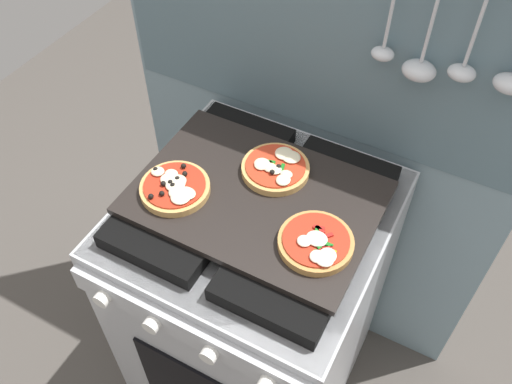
# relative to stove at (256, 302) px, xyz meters

# --- Properties ---
(ground_plane) EXTENTS (4.00, 4.00, 0.00)m
(ground_plane) POSITION_rel_stove_xyz_m (0.00, 0.00, -0.45)
(ground_plane) COLOR #4C4742
(kitchen_backsplash) EXTENTS (1.10, 0.09, 1.55)m
(kitchen_backsplash) POSITION_rel_stove_xyz_m (0.00, 0.34, 0.34)
(kitchen_backsplash) COLOR #7A939E
(kitchen_backsplash) RESTS_ON ground_plane
(stove) EXTENTS (0.60, 0.64, 0.90)m
(stove) POSITION_rel_stove_xyz_m (0.00, 0.00, 0.00)
(stove) COLOR #B7BABF
(stove) RESTS_ON ground_plane
(baking_tray) EXTENTS (0.54, 0.38, 0.02)m
(baking_tray) POSITION_rel_stove_xyz_m (0.00, 0.00, 0.46)
(baking_tray) COLOR black
(baking_tray) RESTS_ON stove
(pizza_left) EXTENTS (0.16, 0.16, 0.03)m
(pizza_left) POSITION_rel_stove_xyz_m (-0.16, -0.07, 0.48)
(pizza_left) COLOR tan
(pizza_left) RESTS_ON baking_tray
(pizza_right) EXTENTS (0.16, 0.16, 0.03)m
(pizza_right) POSITION_rel_stove_xyz_m (0.18, -0.07, 0.48)
(pizza_right) COLOR #C18947
(pizza_right) RESTS_ON baking_tray
(pizza_center) EXTENTS (0.16, 0.16, 0.03)m
(pizza_center) POSITION_rel_stove_xyz_m (0.01, 0.09, 0.48)
(pizza_center) COLOR tan
(pizza_center) RESTS_ON baking_tray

